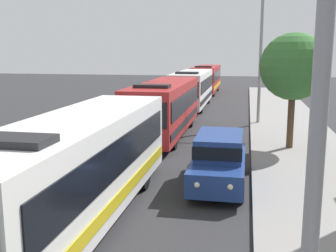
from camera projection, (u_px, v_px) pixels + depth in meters
The scene contains 8 objects.
bus_lead at pixel (79, 165), 11.58m from camera, with size 2.58×11.15×3.21m.
bus_second_in_line at pixel (165, 106), 23.55m from camera, with size 2.58×10.57×3.21m.
bus_middle at pixel (192, 88), 35.19m from camera, with size 2.58×10.61×3.21m.
bus_fourth_in_line at pixel (206, 78), 46.76m from camera, with size 2.58×10.76×3.21m.
white_suv at pixel (219, 158), 14.89m from camera, with size 1.86×4.93×1.90m.
streetlamp_near at pixel (326, 16), 4.38m from camera, with size 5.50×0.28×8.40m.
streetlamp_mid at pixel (261, 41), 26.32m from camera, with size 6.30×0.28×8.66m.
roadside_tree at pixel (294, 67), 19.55m from camera, with size 3.22×3.22×5.57m.
Camera 1 is at (3.30, 1.31, 4.89)m, focal length 43.90 mm.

